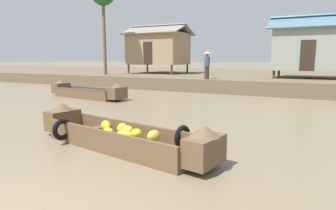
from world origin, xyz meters
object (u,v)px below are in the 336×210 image
(stilt_house_mid_left, at_px, (309,48))
(vendor_person, at_px, (207,64))
(stilt_house_left, at_px, (158,48))
(banana_boat, at_px, (120,136))
(cargo_boat_upstream, at_px, (87,92))

(stilt_house_mid_left, distance_m, vendor_person, 6.62)
(stilt_house_left, bearing_deg, banana_boat, -63.48)
(banana_boat, relative_size, stilt_house_mid_left, 1.05)
(stilt_house_left, distance_m, vendor_person, 8.08)
(banana_boat, distance_m, stilt_house_mid_left, 15.85)
(banana_boat, height_order, stilt_house_mid_left, stilt_house_mid_left)
(banana_boat, height_order, vendor_person, vendor_person)
(cargo_boat_upstream, xyz_separation_m, stilt_house_mid_left, (10.00, 9.06, 2.41))
(stilt_house_mid_left, xyz_separation_m, vendor_person, (-5.35, -3.78, -0.98))
(stilt_house_left, height_order, stilt_house_mid_left, stilt_house_left)
(stilt_house_left, relative_size, vendor_person, 3.10)
(banana_boat, height_order, stilt_house_left, stilt_house_left)
(cargo_boat_upstream, bearing_deg, stilt_house_left, 98.38)
(vendor_person, bearing_deg, stilt_house_mid_left, 35.26)
(cargo_boat_upstream, xyz_separation_m, stilt_house_left, (-1.52, 10.35, 2.61))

